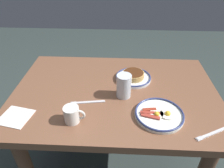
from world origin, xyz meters
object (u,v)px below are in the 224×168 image
object	(u,v)px
coffee_mug	(72,114)
plate_near_main	(133,77)
plate_center_pancakes	(159,114)
paper_napkin	(16,117)
drinking_glass	(124,87)
fork_near	(88,102)
fork_far	(213,133)

from	to	relation	value
coffee_mug	plate_near_main	bearing A→B (deg)	-128.56
plate_center_pancakes	paper_napkin	world-z (taller)	plate_center_pancakes
plate_center_pancakes	plate_near_main	bearing A→B (deg)	-70.22
drinking_glass	fork_near	bearing A→B (deg)	20.39
coffee_mug	fork_far	size ratio (longest dim) A/B	0.56
coffee_mug	paper_napkin	world-z (taller)	coffee_mug
plate_near_main	plate_center_pancakes	xyz separation A→B (m)	(-0.12, 0.34, -0.01)
coffee_mug	fork_far	world-z (taller)	coffee_mug
fork_far	paper_napkin	bearing A→B (deg)	-3.48
drinking_glass	paper_napkin	world-z (taller)	drinking_glass
plate_center_pancakes	drinking_glass	size ratio (longest dim) A/B	1.81
paper_napkin	fork_near	world-z (taller)	fork_near
paper_napkin	fork_far	xyz separation A→B (m)	(-0.97, 0.06, 0.00)
plate_near_main	fork_far	xyz separation A→B (m)	(-0.36, 0.44, -0.02)
drinking_glass	fork_near	world-z (taller)	drinking_glass
plate_center_pancakes	coffee_mug	distance (m)	0.44
coffee_mug	drinking_glass	xyz separation A→B (m)	(-0.25, -0.22, 0.02)
fork_near	fork_far	world-z (taller)	same
drinking_glass	plate_center_pancakes	bearing A→B (deg)	138.71
drinking_glass	fork_far	world-z (taller)	drinking_glass
coffee_mug	paper_napkin	xyz separation A→B (m)	(0.30, -0.01, -0.04)
plate_near_main	paper_napkin	bearing A→B (deg)	32.01
drinking_glass	paper_napkin	distance (m)	0.59
paper_napkin	fork_far	world-z (taller)	fork_far
plate_near_main	coffee_mug	world-z (taller)	coffee_mug
drinking_glass	paper_napkin	bearing A→B (deg)	20.57
paper_napkin	plate_near_main	bearing A→B (deg)	-147.99
paper_napkin	plate_center_pancakes	bearing A→B (deg)	-176.44
paper_napkin	coffee_mug	bearing A→B (deg)	178.09
paper_napkin	fork_near	bearing A→B (deg)	-159.32
fork_near	fork_far	bearing A→B (deg)	162.82
plate_center_pancakes	paper_napkin	bearing A→B (deg)	3.56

